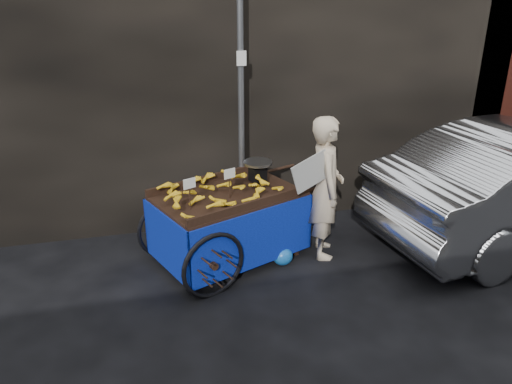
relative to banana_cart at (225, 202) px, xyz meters
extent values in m
plane|color=black|center=(0.07, -0.57, -0.79)|extent=(80.00, 80.00, 0.00)
cube|color=black|center=(-0.93, 2.03, 1.71)|extent=(11.00, 2.00, 5.00)
cylinder|color=slate|center=(0.37, 0.73, 1.21)|extent=(0.08, 0.08, 4.00)
cube|color=white|center=(0.37, 0.68, 1.61)|extent=(0.12, 0.02, 0.18)
cube|color=black|center=(0.05, 0.02, 0.06)|extent=(1.98, 1.62, 0.06)
cube|color=black|center=(-0.14, 0.48, 0.13)|extent=(1.59, 0.68, 0.11)
cube|color=black|center=(0.24, -0.44, 0.13)|extent=(1.59, 0.68, 0.11)
cube|color=black|center=(0.90, -0.10, -0.37)|extent=(0.07, 0.07, 0.85)
cube|color=black|center=(0.58, 0.69, -0.37)|extent=(0.07, 0.07, 0.85)
cylinder|color=black|center=(1.25, 0.04, 0.06)|extent=(0.51, 0.24, 0.04)
cylinder|color=black|center=(0.93, 0.83, 0.06)|extent=(0.51, 0.24, 0.04)
torus|color=black|center=(-0.28, -0.73, -0.42)|extent=(0.76, 0.35, 0.80)
torus|color=black|center=(-0.71, 0.33, -0.42)|extent=(0.76, 0.35, 0.80)
cylinder|color=black|center=(-0.49, -0.20, -0.42)|extent=(0.50, 1.12, 0.05)
cube|color=navy|center=(0.25, -0.48, -0.30)|extent=(1.62, 0.67, 0.72)
cube|color=navy|center=(-0.15, 0.52, -0.30)|extent=(1.62, 0.67, 0.72)
cube|color=navy|center=(-0.75, -0.30, -0.30)|extent=(0.43, 1.03, 0.72)
cube|color=navy|center=(0.85, 0.34, -0.30)|extent=(0.43, 1.03, 0.72)
cube|color=black|center=(0.47, 0.25, 0.24)|extent=(0.23, 0.21, 0.17)
cylinder|color=silver|center=(0.47, 0.25, 0.39)|extent=(0.47, 0.47, 0.03)
cube|color=white|center=(-0.45, -0.31, 0.41)|extent=(0.14, 0.07, 0.12)
cube|color=white|center=(0.05, -0.11, 0.41)|extent=(0.14, 0.07, 0.12)
imported|color=beige|center=(1.25, -0.12, 0.12)|extent=(0.57, 0.74, 1.82)
cube|color=#B3B4AD|center=(0.97, -0.34, 0.43)|extent=(0.57, 0.18, 0.50)
ellipsoid|color=blue|center=(0.66, -0.30, -0.68)|extent=(0.25, 0.20, 0.23)
camera|label=1|loc=(-0.97, -5.47, 2.44)|focal=35.00mm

